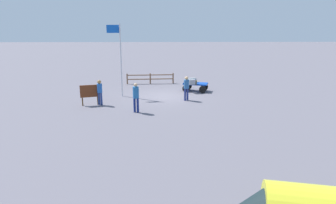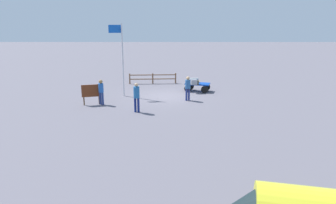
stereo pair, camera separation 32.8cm
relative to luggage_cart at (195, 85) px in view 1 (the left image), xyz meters
The scene contains 11 objects.
ground_plane 2.88m from the luggage_cart, 33.16° to the left, with size 120.00×120.00×0.00m, color slate.
luggage_cart is the anchor object (origin of this frame).
suitcase_grey 0.60m from the luggage_cart, 71.69° to the left, with size 0.50×0.44×0.31m.
suitcase_olive 0.53m from the luggage_cart, 54.09° to the right, with size 0.68×0.45×0.33m.
suitcase_dark 0.75m from the luggage_cart, 60.95° to the left, with size 0.51×0.38×0.37m.
worker_lead 3.08m from the luggage_cart, 72.47° to the left, with size 0.50×0.50×1.68m.
worker_trailing 7.12m from the luggage_cart, 54.23° to the left, with size 0.43×0.43×1.80m.
worker_supervisor 7.77m from the luggage_cart, 31.05° to the left, with size 0.45×0.45×1.67m.
flagpole 6.39m from the luggage_cart, 15.70° to the left, with size 0.97×0.18×5.19m.
signboard 8.35m from the luggage_cart, 28.97° to the left, with size 1.19×0.37×1.34m.
wooden_fence 4.75m from the luggage_cart, 40.14° to the right, with size 4.13×0.37×0.91m.
Camera 1 is at (0.16, 22.17, 5.35)m, focal length 33.12 mm.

